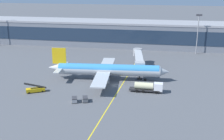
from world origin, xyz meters
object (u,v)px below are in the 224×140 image
object	(u,v)px
fuel_tanker	(148,87)
baggage_cart_0	(75,100)
main_airliner	(108,70)
baggage_cart_1	(85,99)
belt_loader	(36,89)

from	to	relation	value
fuel_tanker	baggage_cart_0	bearing A→B (deg)	-149.97
main_airliner	baggage_cart_1	world-z (taller)	main_airliner
belt_loader	baggage_cart_0	xyz separation A→B (m)	(15.01, -5.50, -0.21)
main_airliner	fuel_tanker	size ratio (longest dim) A/B	4.13
main_airliner	fuel_tanker	xyz separation A→B (m)	(15.39, -9.46, -2.14)
main_airliner	baggage_cart_0	bearing A→B (deg)	-105.07
main_airliner	belt_loader	bearing A→B (deg)	-142.09
baggage_cart_0	main_airliner	bearing A→B (deg)	74.93
fuel_tanker	baggage_cart_1	world-z (taller)	fuel_tanker
belt_loader	baggage_cart_1	world-z (taller)	belt_loader
main_airliner	belt_loader	size ratio (longest dim) A/B	6.68
fuel_tanker	baggage_cart_0	world-z (taller)	fuel_tanker
fuel_tanker	baggage_cart_0	size ratio (longest dim) A/B	3.61
belt_loader	baggage_cart_1	distance (m)	18.60
fuel_tanker	baggage_cart_0	xyz separation A→B (m)	(-21.24, -12.28, -0.96)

